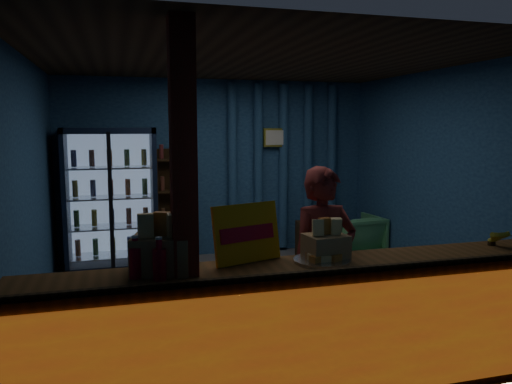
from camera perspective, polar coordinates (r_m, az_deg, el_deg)
ground at (r=5.62m, az=0.36°, el=-12.41°), size 4.60×4.60×0.00m
room_walls at (r=5.30m, az=0.37°, el=3.76°), size 4.60×4.60×4.60m
counter at (r=3.78m, az=8.66°, el=-14.96°), size 4.40×0.57×0.99m
support_post at (r=3.27m, az=-8.18°, el=-3.41°), size 0.16×0.16×2.60m
beverage_cooler at (r=7.07m, az=-16.23°, el=-0.78°), size 1.20×0.62×1.90m
bottle_shelf at (r=7.27m, az=-9.47°, el=-1.48°), size 0.50×0.28×1.60m
curtain_folds at (r=7.66m, az=3.15°, el=2.88°), size 1.74×0.14×2.50m
framed_picture at (r=7.54m, az=2.20°, el=6.24°), size 0.36×0.04×0.28m
shopkeeper at (r=4.16m, az=7.74°, el=-8.13°), size 0.62×0.44×1.60m
green_chair at (r=7.51m, az=11.36°, el=-4.98°), size 0.73×0.75×0.62m
side_table at (r=7.36m, az=7.05°, el=-5.49°), size 0.64×0.51×0.64m
yellow_sign at (r=3.56m, az=-1.07°, el=-4.71°), size 0.53×0.26×0.42m
soda_bottles at (r=3.28m, az=-11.05°, el=-7.68°), size 0.37×0.17×0.28m
snack_box_left at (r=3.40m, az=-10.70°, el=-6.64°), size 0.44×0.40×0.40m
snack_box_centre at (r=3.67m, az=7.98°, el=-6.06°), size 0.32×0.27×0.31m
pastry_tray at (r=3.63m, az=7.51°, el=-7.58°), size 0.41×0.41×0.07m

